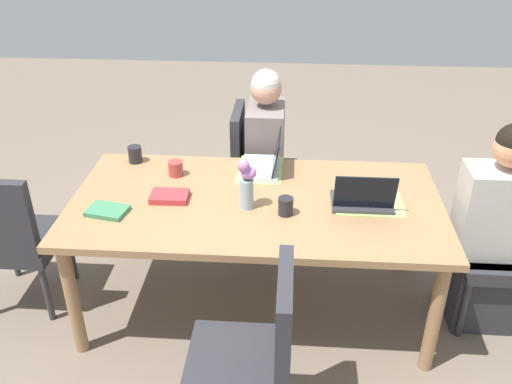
{
  "coord_description": "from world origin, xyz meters",
  "views": [
    {
      "loc": [
        0.18,
        -2.54,
        2.22
      ],
      "look_at": [
        0.0,
        0.0,
        0.77
      ],
      "focal_mm": 38.63,
      "sensor_mm": 36.0,
      "label": 1
    }
  ],
  "objects_px": {
    "chair_head_right_left_near": "(497,236)",
    "chair_far_left_mid": "(255,165)",
    "chair_near_right_near": "(256,351)",
    "dining_table": "(256,211)",
    "book_red_cover": "(170,196)",
    "person_head_right_left_near": "(491,239)",
    "coffee_mug_near_right": "(286,206)",
    "person_far_left_mid": "(265,165)",
    "laptop_head_right_left_near": "(363,199)",
    "coffee_mug_near_left": "(176,168)",
    "coffee_mug_centre_left": "(135,154)",
    "flower_vase": "(247,180)",
    "laptop_far_left_mid": "(266,163)",
    "book_blue_cover": "(107,211)",
    "chair_head_left_left_far": "(12,235)"
  },
  "relations": [
    {
      "from": "flower_vase",
      "to": "book_blue_cover",
      "type": "height_order",
      "value": "flower_vase"
    },
    {
      "from": "coffee_mug_centre_left",
      "to": "book_red_cover",
      "type": "xyz_separation_m",
      "value": [
        0.3,
        -0.43,
        -0.03
      ]
    },
    {
      "from": "dining_table",
      "to": "book_red_cover",
      "type": "distance_m",
      "value": 0.47
    },
    {
      "from": "person_far_left_mid",
      "to": "laptop_head_right_left_near",
      "type": "height_order",
      "value": "person_far_left_mid"
    },
    {
      "from": "chair_head_left_left_far",
      "to": "coffee_mug_near_left",
      "type": "relative_size",
      "value": 10.32
    },
    {
      "from": "flower_vase",
      "to": "laptop_far_left_mid",
      "type": "xyz_separation_m",
      "value": [
        0.07,
        0.44,
        -0.12
      ]
    },
    {
      "from": "chair_head_left_left_far",
      "to": "coffee_mug_near_left",
      "type": "distance_m",
      "value": 0.98
    },
    {
      "from": "person_far_left_mid",
      "to": "coffee_mug_near_left",
      "type": "relative_size",
      "value": 13.7
    },
    {
      "from": "person_far_left_mid",
      "to": "laptop_head_right_left_near",
      "type": "xyz_separation_m",
      "value": [
        0.55,
        -0.83,
        0.24
      ]
    },
    {
      "from": "laptop_far_left_mid",
      "to": "coffee_mug_near_right",
      "type": "relative_size",
      "value": 3.41
    },
    {
      "from": "person_far_left_mid",
      "to": "flower_vase",
      "type": "distance_m",
      "value": 0.95
    },
    {
      "from": "dining_table",
      "to": "chair_near_right_near",
      "type": "bearing_deg",
      "value": -86.06
    },
    {
      "from": "person_head_right_left_near",
      "to": "coffee_mug_near_left",
      "type": "bearing_deg",
      "value": 172.07
    },
    {
      "from": "coffee_mug_near_left",
      "to": "chair_near_right_near",
      "type": "bearing_deg",
      "value": -64.1
    },
    {
      "from": "flower_vase",
      "to": "chair_head_right_left_near",
      "type": "bearing_deg",
      "value": 6.63
    },
    {
      "from": "person_head_right_left_near",
      "to": "coffee_mug_near_right",
      "type": "relative_size",
      "value": 12.74
    },
    {
      "from": "coffee_mug_near_right",
      "to": "book_red_cover",
      "type": "relative_size",
      "value": 0.47
    },
    {
      "from": "laptop_far_left_mid",
      "to": "chair_near_right_near",
      "type": "bearing_deg",
      "value": -88.65
    },
    {
      "from": "chair_head_right_left_near",
      "to": "chair_near_right_near",
      "type": "relative_size",
      "value": 1.0
    },
    {
      "from": "chair_far_left_mid",
      "to": "book_red_cover",
      "type": "distance_m",
      "value": 1.0
    },
    {
      "from": "chair_head_right_left_near",
      "to": "chair_head_left_left_far",
      "type": "bearing_deg",
      "value": -176.16
    },
    {
      "from": "laptop_far_left_mid",
      "to": "chair_far_left_mid",
      "type": "bearing_deg",
      "value": 101.2
    },
    {
      "from": "chair_head_right_left_near",
      "to": "person_head_right_left_near",
      "type": "relative_size",
      "value": 0.75
    },
    {
      "from": "chair_head_right_left_near",
      "to": "chair_far_left_mid",
      "type": "xyz_separation_m",
      "value": [
        -1.4,
        0.78,
        0.0
      ]
    },
    {
      "from": "laptop_far_left_mid",
      "to": "book_red_cover",
      "type": "relative_size",
      "value": 1.6
    },
    {
      "from": "book_red_cover",
      "to": "book_blue_cover",
      "type": "xyz_separation_m",
      "value": [
        -0.29,
        -0.16,
        -0.0
      ]
    },
    {
      "from": "chair_head_right_left_near",
      "to": "chair_near_right_near",
      "type": "height_order",
      "value": "same"
    },
    {
      "from": "flower_vase",
      "to": "coffee_mug_near_left",
      "type": "xyz_separation_m",
      "value": [
        -0.44,
        0.33,
        -0.12
      ]
    },
    {
      "from": "coffee_mug_centre_left",
      "to": "person_far_left_mid",
      "type": "bearing_deg",
      "value": 27.05
    },
    {
      "from": "laptop_head_right_left_near",
      "to": "book_red_cover",
      "type": "relative_size",
      "value": 1.6
    },
    {
      "from": "dining_table",
      "to": "chair_head_right_left_near",
      "type": "distance_m",
      "value": 1.35
    },
    {
      "from": "chair_head_left_left_far",
      "to": "flower_vase",
      "type": "xyz_separation_m",
      "value": [
        1.32,
        0.02,
        0.39
      ]
    },
    {
      "from": "person_head_right_left_near",
      "to": "flower_vase",
      "type": "height_order",
      "value": "person_head_right_left_near"
    },
    {
      "from": "chair_far_left_mid",
      "to": "flower_vase",
      "type": "xyz_separation_m",
      "value": [
        0.03,
        -0.94,
        0.39
      ]
    },
    {
      "from": "chair_near_right_near",
      "to": "coffee_mug_centre_left",
      "type": "distance_m",
      "value": 1.54
    },
    {
      "from": "laptop_head_right_left_near",
      "to": "person_head_right_left_near",
      "type": "bearing_deg",
      "value": 2.59
    },
    {
      "from": "chair_head_right_left_near",
      "to": "laptop_head_right_left_near",
      "type": "height_order",
      "value": "laptop_head_right_left_near"
    },
    {
      "from": "chair_near_right_near",
      "to": "chair_head_left_left_far",
      "type": "bearing_deg",
      "value": 151.54
    },
    {
      "from": "person_head_right_left_near",
      "to": "chair_head_left_left_far",
      "type": "distance_m",
      "value": 2.64
    },
    {
      "from": "flower_vase",
      "to": "laptop_head_right_left_near",
      "type": "distance_m",
      "value": 0.62
    },
    {
      "from": "chair_head_right_left_near",
      "to": "book_blue_cover",
      "type": "xyz_separation_m",
      "value": [
        -2.09,
        -0.27,
        0.24
      ]
    },
    {
      "from": "person_far_left_mid",
      "to": "chair_near_right_near",
      "type": "distance_m",
      "value": 1.67
    },
    {
      "from": "flower_vase",
      "to": "laptop_head_right_left_near",
      "type": "bearing_deg",
      "value": 5.03
    },
    {
      "from": "flower_vase",
      "to": "book_blue_cover",
      "type": "bearing_deg",
      "value": -171.55
    },
    {
      "from": "chair_far_left_mid",
      "to": "person_far_left_mid",
      "type": "distance_m",
      "value": 0.1
    },
    {
      "from": "person_head_right_left_near",
      "to": "chair_far_left_mid",
      "type": "height_order",
      "value": "person_head_right_left_near"
    },
    {
      "from": "laptop_head_right_left_near",
      "to": "coffee_mug_centre_left",
      "type": "relative_size",
      "value": 3.17
    },
    {
      "from": "dining_table",
      "to": "chair_head_right_left_near",
      "type": "height_order",
      "value": "chair_head_right_left_near"
    },
    {
      "from": "chair_far_left_mid",
      "to": "book_blue_cover",
      "type": "bearing_deg",
      "value": -123.35
    },
    {
      "from": "person_head_right_left_near",
      "to": "chair_near_right_near",
      "type": "bearing_deg",
      "value": -144.26
    }
  ]
}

